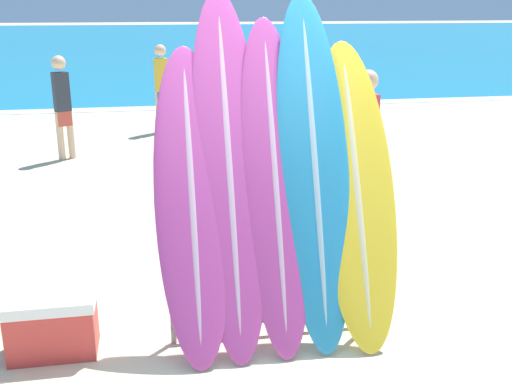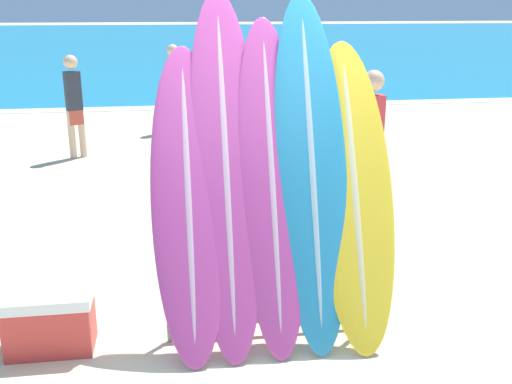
% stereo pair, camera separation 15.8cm
% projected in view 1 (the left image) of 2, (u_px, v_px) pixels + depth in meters
% --- Properties ---
extents(ground_plane, '(160.00, 160.00, 0.00)m').
position_uv_depth(ground_plane, '(272.00, 353.00, 4.20)').
color(ground_plane, beige).
extents(ocean_water, '(120.00, 60.00, 0.01)m').
position_uv_depth(ocean_water, '(157.00, 39.00, 41.59)').
color(ocean_water, teal).
rests_on(ocean_water, ground_plane).
extents(surfboard_rack, '(1.53, 0.04, 0.84)m').
position_uv_depth(surfboard_rack, '(275.00, 278.00, 4.31)').
color(surfboard_rack, gray).
rests_on(surfboard_rack, ground_plane).
extents(surfboard_slot_0, '(0.52, 1.01, 2.07)m').
position_uv_depth(surfboard_slot_0, '(192.00, 203.00, 4.11)').
color(surfboard_slot_0, '#B23D8E').
rests_on(surfboard_slot_0, ground_plane).
extents(surfboard_slot_1, '(0.52, 1.14, 2.45)m').
position_uv_depth(surfboard_slot_1, '(229.00, 171.00, 4.17)').
color(surfboard_slot_1, '#B23D8E').
rests_on(surfboard_slot_1, ground_plane).
extents(surfboard_slot_2, '(0.48, 1.03, 2.26)m').
position_uv_depth(surfboard_slot_2, '(275.00, 184.00, 4.21)').
color(surfboard_slot_2, '#B23D8E').
rests_on(surfboard_slot_2, ground_plane).
extents(surfboard_slot_3, '(0.52, 1.06, 2.43)m').
position_uv_depth(surfboard_slot_3, '(314.00, 170.00, 4.25)').
color(surfboard_slot_3, teal).
rests_on(surfboard_slot_3, ground_plane).
extents(surfboard_slot_4, '(0.57, 1.04, 2.09)m').
position_uv_depth(surfboard_slot_4, '(356.00, 192.00, 4.31)').
color(surfboard_slot_4, yellow).
rests_on(surfboard_slot_4, ground_plane).
extents(person_near_water, '(0.28, 0.23, 1.69)m').
position_uv_depth(person_near_water, '(364.00, 141.00, 6.48)').
color(person_near_water, beige).
rests_on(person_near_water, ground_plane).
extents(person_mid_beach, '(0.27, 0.22, 1.63)m').
position_uv_depth(person_mid_beach, '(162.00, 85.00, 11.19)').
color(person_mid_beach, beige).
rests_on(person_mid_beach, ground_plane).
extents(person_far_left, '(0.27, 0.23, 1.60)m').
position_uv_depth(person_far_left, '(62.00, 104.00, 9.20)').
color(person_far_left, beige).
rests_on(person_far_left, ground_plane).
extents(cooler_box, '(0.61, 0.35, 0.44)m').
position_uv_depth(cooler_box, '(52.00, 324.00, 4.14)').
color(cooler_box, red).
rests_on(cooler_box, ground_plane).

